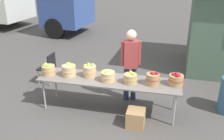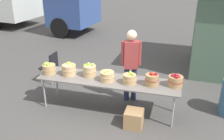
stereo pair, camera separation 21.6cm
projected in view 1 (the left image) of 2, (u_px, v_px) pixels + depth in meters
ground_plane at (109, 109)px, 5.71m from camera, size 40.00×40.00×0.00m
market_table at (109, 81)px, 5.43m from camera, size 3.10×0.76×0.75m
apple_basket_green_0 at (48, 70)px, 5.62m from camera, size 0.31×0.31×0.27m
apple_basket_green_1 at (69, 70)px, 5.57m from camera, size 0.33×0.33×0.28m
apple_basket_green_2 at (90, 71)px, 5.52m from camera, size 0.30×0.30×0.31m
apple_basket_green_3 at (108, 76)px, 5.32m from camera, size 0.32×0.32×0.25m
apple_basket_green_4 at (131, 78)px, 5.22m from camera, size 0.29×0.29×0.26m
apple_basket_red_0 at (153, 79)px, 5.15m from camera, size 0.29×0.29×0.29m
apple_basket_red_1 at (176, 80)px, 5.13m from camera, size 0.32×0.32×0.28m
vendor_adult at (131, 60)px, 5.74m from camera, size 0.45×0.30×1.74m
folding_chair at (48, 66)px, 6.77m from camera, size 0.42×0.42×0.86m
produce_crate at (136, 118)px, 5.06m from camera, size 0.36×0.36×0.36m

